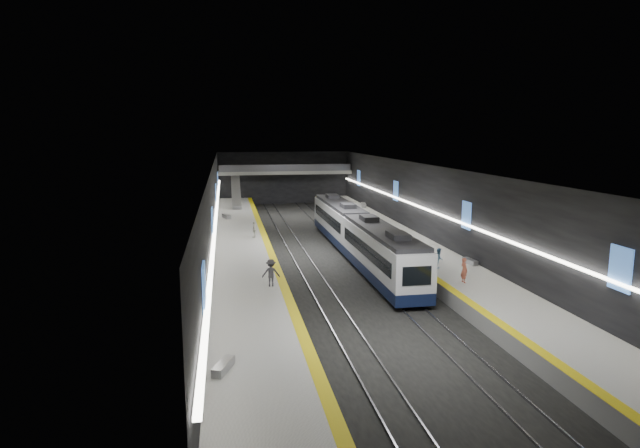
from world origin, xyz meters
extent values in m
plane|color=black|center=(0.00, 0.00, 0.00)|extent=(70.00, 70.00, 0.00)
cube|color=beige|center=(0.00, 0.00, 8.00)|extent=(20.00, 70.00, 0.04)
cube|color=black|center=(-10.00, 0.00, 4.00)|extent=(0.04, 70.00, 8.00)
cube|color=black|center=(10.00, 0.00, 4.00)|extent=(0.04, 70.00, 8.00)
cube|color=black|center=(0.00, 35.00, 4.00)|extent=(20.00, 0.04, 8.00)
cube|color=black|center=(0.00, -35.00, 4.00)|extent=(20.00, 0.04, 8.00)
cube|color=slate|center=(-7.50, 0.00, 0.50)|extent=(5.00, 70.00, 1.00)
cube|color=#9A9A96|center=(-7.50, 0.00, 1.01)|extent=(5.00, 70.00, 0.02)
cube|color=yellow|center=(-5.30, 0.00, 1.02)|extent=(0.60, 70.00, 0.02)
cube|color=slate|center=(7.50, 0.00, 0.50)|extent=(5.00, 70.00, 1.00)
cube|color=#9A9A96|center=(7.50, 0.00, 1.01)|extent=(5.00, 70.00, 0.02)
cube|color=yellow|center=(5.30, 0.00, 1.02)|extent=(0.60, 70.00, 0.02)
cube|color=gray|center=(-3.22, 0.00, 0.06)|extent=(0.08, 70.00, 0.12)
cube|color=gray|center=(-1.78, 0.00, 0.06)|extent=(0.08, 70.00, 0.12)
cube|color=gray|center=(1.78, 0.00, 0.06)|extent=(0.08, 70.00, 0.12)
cube|color=gray|center=(3.22, 0.00, 0.06)|extent=(0.08, 70.00, 0.12)
cube|color=#0E1836|center=(2.50, -9.58, 0.75)|extent=(2.65, 15.00, 0.80)
cube|color=silver|center=(2.50, -9.58, 2.40)|extent=(2.65, 15.00, 2.50)
cube|color=black|center=(2.50, -9.58, 3.80)|extent=(2.44, 14.25, 0.30)
cube|color=black|center=(2.50, -9.58, 2.45)|extent=(2.69, 13.20, 1.00)
cube|color=black|center=(2.50, -17.10, 2.35)|extent=(1.85, 0.05, 1.20)
cube|color=#0E1836|center=(2.50, 5.42, 0.75)|extent=(2.65, 15.00, 0.80)
cube|color=silver|center=(2.50, 5.42, 2.40)|extent=(2.65, 15.00, 2.50)
cube|color=black|center=(2.50, 5.42, 3.80)|extent=(2.44, 14.25, 0.30)
cube|color=black|center=(2.50, 5.42, 2.45)|extent=(2.69, 13.20, 1.00)
cube|color=black|center=(2.50, -2.10, 2.35)|extent=(1.85, 0.05, 1.20)
cube|color=#4477CC|center=(-9.92, -25.00, 4.50)|extent=(0.10, 1.50, 2.20)
cube|color=#4477CC|center=(-9.92, -8.00, 4.50)|extent=(0.10, 1.50, 2.20)
cube|color=#4477CC|center=(-9.92, 10.00, 4.50)|extent=(0.10, 1.50, 2.20)
cube|color=#4477CC|center=(-9.92, 27.00, 4.50)|extent=(0.10, 1.50, 2.20)
cube|color=#4477CC|center=(9.92, -25.00, 4.50)|extent=(0.10, 1.50, 2.20)
cube|color=#4477CC|center=(9.92, -8.00, 4.50)|extent=(0.10, 1.50, 2.20)
cube|color=#4477CC|center=(9.92, 10.00, 4.50)|extent=(0.10, 1.50, 2.20)
cube|color=#4477CC|center=(9.92, 27.00, 4.50)|extent=(0.10, 1.50, 2.20)
cube|color=white|center=(-9.80, 0.00, 3.80)|extent=(0.25, 68.60, 0.12)
cube|color=white|center=(9.80, 0.00, 3.80)|extent=(0.25, 68.60, 0.12)
cube|color=gray|center=(0.00, 33.00, 5.00)|extent=(20.00, 3.00, 0.50)
cube|color=#47474C|center=(0.00, 31.55, 5.75)|extent=(19.60, 0.08, 1.00)
cube|color=#99999E|center=(-7.50, 26.00, 2.90)|extent=(1.20, 7.50, 3.92)
cube|color=#99999E|center=(-9.22, -25.48, 1.20)|extent=(1.02, 1.68, 0.40)
cube|color=#99999E|center=(-8.89, 15.66, 1.24)|extent=(1.07, 2.01, 0.47)
cube|color=#99999E|center=(9.50, -9.88, 1.19)|extent=(0.62, 1.63, 0.39)
cube|color=#99999E|center=(9.42, 22.22, 1.25)|extent=(0.88, 2.13, 0.50)
imported|color=#C46049|center=(6.77, -14.61, 1.86)|extent=(0.49, 0.67, 1.71)
imported|color=teal|center=(6.60, -10.72, 1.76)|extent=(0.86, 0.93, 1.52)
imported|color=beige|center=(-6.30, 3.41, 1.79)|extent=(0.59, 1.00, 1.59)
imported|color=#3B3A41|center=(-6.13, -13.23, 1.91)|extent=(1.21, 0.74, 1.82)
camera|label=1|loc=(-8.90, -47.27, 11.10)|focal=30.00mm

